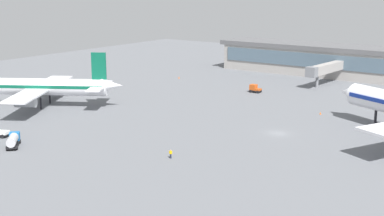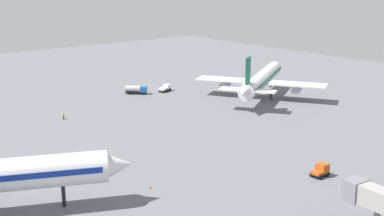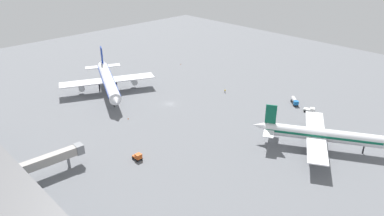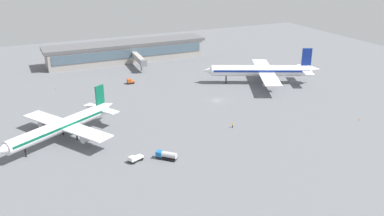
{
  "view_description": "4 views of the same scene",
  "coord_description": "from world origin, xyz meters",
  "px_view_note": "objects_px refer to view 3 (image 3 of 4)",
  "views": [
    {
      "loc": [
        -51.61,
        103.64,
        31.58
      ],
      "look_at": [
        17.86,
        6.62,
        4.39
      ],
      "focal_mm": 51.95,
      "sensor_mm": 36.0,
      "label": 1
    },
    {
      "loc": [
        -47.73,
        -89.86,
        35.23
      ],
      "look_at": [
        25.79,
        -1.15,
        5.6
      ],
      "focal_mm": 49.62,
      "sensor_mm": 36.0,
      "label": 2
    },
    {
      "loc": [
        111.19,
        -93.88,
        65.72
      ],
      "look_at": [
        19.54,
        -5.49,
        6.36
      ],
      "focal_mm": 34.21,
      "sensor_mm": 36.0,
      "label": 3
    },
    {
      "loc": [
        76.47,
        142.36,
        58.99
      ],
      "look_at": [
        17.74,
        13.93,
        4.32
      ],
      "focal_mm": 38.92,
      "sensor_mm": 36.0,
      "label": 4
    }
  ],
  "objects_px": {
    "baggage_tug": "(138,157)",
    "airplane_at_gate": "(108,80)",
    "ground_crew_worker": "(225,91)",
    "safety_cone_far_side": "(181,64)",
    "airplane_taxiing": "(320,135)",
    "safety_cone_mid_apron": "(128,118)",
    "fuel_truck": "(295,101)",
    "pushback_tractor": "(310,110)"
  },
  "relations": [
    {
      "from": "baggage_tug",
      "to": "airplane_at_gate",
      "type": "bearing_deg",
      "value": 155.89
    },
    {
      "from": "ground_crew_worker",
      "to": "safety_cone_far_side",
      "type": "xyz_separation_m",
      "value": [
        -45.38,
        13.36,
        -0.55
      ]
    },
    {
      "from": "airplane_at_gate",
      "to": "baggage_tug",
      "type": "xyz_separation_m",
      "value": [
        55.86,
        -24.53,
        -4.84
      ]
    },
    {
      "from": "airplane_taxiing",
      "to": "ground_crew_worker",
      "type": "relative_size",
      "value": 25.01
    },
    {
      "from": "baggage_tug",
      "to": "safety_cone_mid_apron",
      "type": "distance_m",
      "value": 30.48
    },
    {
      "from": "fuel_truck",
      "to": "baggage_tug",
      "type": "distance_m",
      "value": 76.53
    },
    {
      "from": "fuel_truck",
      "to": "baggage_tug",
      "type": "relative_size",
      "value": 1.81
    },
    {
      "from": "pushback_tractor",
      "to": "safety_cone_mid_apron",
      "type": "height_order",
      "value": "pushback_tractor"
    },
    {
      "from": "ground_crew_worker",
      "to": "safety_cone_mid_apron",
      "type": "distance_m",
      "value": 49.44
    },
    {
      "from": "safety_cone_mid_apron",
      "to": "safety_cone_far_side",
      "type": "distance_m",
      "value": 72.18
    },
    {
      "from": "pushback_tractor",
      "to": "safety_cone_far_side",
      "type": "xyz_separation_m",
      "value": [
        -83.75,
        3.77,
        -0.67
      ]
    },
    {
      "from": "airplane_at_gate",
      "to": "baggage_tug",
      "type": "height_order",
      "value": "airplane_at_gate"
    },
    {
      "from": "airplane_at_gate",
      "to": "safety_cone_far_side",
      "type": "height_order",
      "value": "airplane_at_gate"
    },
    {
      "from": "airplane_at_gate",
      "to": "pushback_tractor",
      "type": "xyz_separation_m",
      "value": [
        76.11,
        48.53,
        -5.03
      ]
    },
    {
      "from": "airplane_at_gate",
      "to": "safety_cone_mid_apron",
      "type": "distance_m",
      "value": 31.32
    },
    {
      "from": "airplane_taxiing",
      "to": "safety_cone_mid_apron",
      "type": "relative_size",
      "value": 69.6
    },
    {
      "from": "fuel_truck",
      "to": "safety_cone_mid_apron",
      "type": "distance_m",
      "value": 71.81
    },
    {
      "from": "fuel_truck",
      "to": "safety_cone_far_side",
      "type": "xyz_separation_m",
      "value": [
        -74.9,
        1.16,
        -1.09
      ]
    },
    {
      "from": "baggage_tug",
      "to": "safety_cone_far_side",
      "type": "distance_m",
      "value": 99.69
    },
    {
      "from": "airplane_taxiing",
      "to": "ground_crew_worker",
      "type": "xyz_separation_m",
      "value": [
        -55.3,
        14.16,
        -4.3
      ]
    },
    {
      "from": "fuel_truck",
      "to": "safety_cone_far_side",
      "type": "distance_m",
      "value": 74.91
    },
    {
      "from": "airplane_at_gate",
      "to": "baggage_tug",
      "type": "distance_m",
      "value": 61.2
    },
    {
      "from": "airplane_at_gate",
      "to": "fuel_truck",
      "type": "xyz_separation_m",
      "value": [
        67.25,
        51.15,
        -4.61
      ]
    },
    {
      "from": "baggage_tug",
      "to": "safety_cone_far_side",
      "type": "bearing_deg",
      "value": 129.17
    },
    {
      "from": "ground_crew_worker",
      "to": "safety_cone_mid_apron",
      "type": "height_order",
      "value": "ground_crew_worker"
    },
    {
      "from": "airplane_taxiing",
      "to": "baggage_tug",
      "type": "relative_size",
      "value": 13.0
    },
    {
      "from": "baggage_tug",
      "to": "safety_cone_far_side",
      "type": "xyz_separation_m",
      "value": [
        -63.51,
        76.84,
        -0.86
      ]
    },
    {
      "from": "airplane_at_gate",
      "to": "airplane_taxiing",
      "type": "xyz_separation_m",
      "value": [
        93.03,
        24.79,
        -0.85
      ]
    },
    {
      "from": "airplane_at_gate",
      "to": "ground_crew_worker",
      "type": "bearing_deg",
      "value": 70.8
    },
    {
      "from": "ground_crew_worker",
      "to": "fuel_truck",
      "type": "bearing_deg",
      "value": 88.57
    },
    {
      "from": "baggage_tug",
      "to": "airplane_taxiing",
      "type": "bearing_deg",
      "value": 52.59
    },
    {
      "from": "airplane_taxiing",
      "to": "baggage_tug",
      "type": "xyz_separation_m",
      "value": [
        -37.18,
        -49.32,
        -4.0
      ]
    },
    {
      "from": "safety_cone_far_side",
      "to": "pushback_tractor",
      "type": "bearing_deg",
      "value": -2.58
    },
    {
      "from": "safety_cone_mid_apron",
      "to": "baggage_tug",
      "type": "bearing_deg",
      "value": -29.02
    },
    {
      "from": "airplane_at_gate",
      "to": "pushback_tractor",
      "type": "relative_size",
      "value": 10.62
    },
    {
      "from": "safety_cone_mid_apron",
      "to": "fuel_truck",
      "type": "bearing_deg",
      "value": 58.02
    },
    {
      "from": "airplane_taxiing",
      "to": "safety_cone_mid_apron",
      "type": "bearing_deg",
      "value": 177.46
    },
    {
      "from": "baggage_tug",
      "to": "safety_cone_mid_apron",
      "type": "height_order",
      "value": "baggage_tug"
    },
    {
      "from": "airplane_at_gate",
      "to": "safety_cone_far_side",
      "type": "relative_size",
      "value": 84.81
    },
    {
      "from": "safety_cone_far_side",
      "to": "ground_crew_worker",
      "type": "bearing_deg",
      "value": -16.4
    },
    {
      "from": "fuel_truck",
      "to": "safety_cone_far_side",
      "type": "relative_size",
      "value": 9.7
    },
    {
      "from": "airplane_taxiing",
      "to": "safety_cone_far_side",
      "type": "relative_size",
      "value": 69.6
    }
  ]
}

